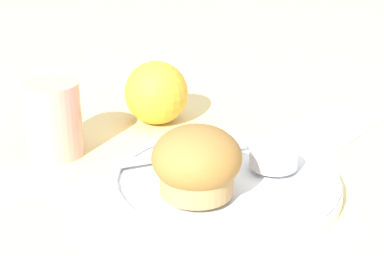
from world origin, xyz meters
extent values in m
plane|color=beige|center=(0.00, 0.00, 0.00)|extent=(3.00, 3.00, 0.00)
cylinder|color=white|center=(-0.01, -0.01, 0.01)|extent=(0.24, 0.24, 0.01)
torus|color=white|center=(-0.01, -0.01, 0.02)|extent=(0.24, 0.24, 0.01)
cylinder|color=tan|center=(-0.06, -0.01, 0.04)|extent=(0.07, 0.07, 0.03)
ellipsoid|color=olive|center=(-0.06, -0.01, 0.06)|extent=(0.09, 0.09, 0.06)
cylinder|color=silver|center=(0.04, -0.03, 0.03)|extent=(0.05, 0.05, 0.02)
cylinder|color=beige|center=(0.04, -0.03, 0.03)|extent=(0.05, 0.05, 0.00)
sphere|color=#B7192D|center=(0.00, 0.04, 0.03)|extent=(0.01, 0.01, 0.01)
sphere|color=#B7192D|center=(0.02, 0.04, 0.03)|extent=(0.01, 0.01, 0.01)
cube|color=#B7B7BC|center=(-0.01, 0.06, 0.02)|extent=(0.14, 0.09, 0.00)
sphere|color=#F4A82D|center=(0.08, 0.18, 0.04)|extent=(0.08, 0.08, 0.08)
cylinder|color=#E5998C|center=(-0.07, 0.20, 0.04)|extent=(0.07, 0.07, 0.09)
cube|color=#B2BCCC|center=(0.22, -0.01, 0.00)|extent=(0.15, 0.08, 0.01)
camera|label=1|loc=(-0.49, -0.37, 0.33)|focal=60.00mm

